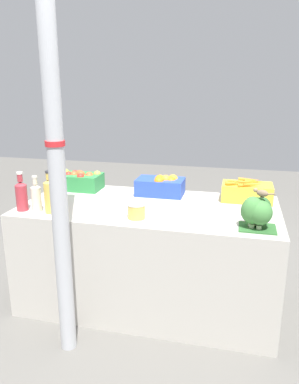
{
  "coord_description": "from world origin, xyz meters",
  "views": [
    {
      "loc": [
        0.61,
        -2.5,
        1.61
      ],
      "look_at": [
        0.0,
        0.0,
        0.87
      ],
      "focal_mm": 35.0,
      "sensor_mm": 36.0,
      "label": 1
    }
  ],
  "objects_px": {
    "juice_bottle_ruby": "(21,195)",
    "orange_crate": "(161,185)",
    "pickle_jar": "(136,211)",
    "sparrow_bird": "(262,193)",
    "carrot_crate": "(247,192)",
    "support_pole": "(56,164)",
    "broccoli_pile": "(256,212)",
    "juice_bottle_golden": "(50,195)",
    "juice_bottle_cloudy": "(36,197)",
    "apple_crate": "(79,180)"
  },
  "relations": [
    {
      "from": "juice_bottle_cloudy",
      "to": "apple_crate",
      "type": "bearing_deg",
      "value": 85.75
    },
    {
      "from": "support_pole",
      "to": "broccoli_pile",
      "type": "relative_size",
      "value": 10.76
    },
    {
      "from": "carrot_crate",
      "to": "pickle_jar",
      "type": "height_order",
      "value": "carrot_crate"
    },
    {
      "from": "apple_crate",
      "to": "juice_bottle_cloudy",
      "type": "height_order",
      "value": "juice_bottle_cloudy"
    },
    {
      "from": "orange_crate",
      "to": "pickle_jar",
      "type": "xyz_separation_m",
      "value": [
        -0.04,
        -0.57,
        -0.02
      ]
    },
    {
      "from": "orange_crate",
      "to": "juice_bottle_golden",
      "type": "xyz_separation_m",
      "value": [
        -0.64,
        -0.6,
        0.05
      ]
    },
    {
      "from": "orange_crate",
      "to": "support_pole",
      "type": "bearing_deg",
      "value": -113.09
    },
    {
      "from": "juice_bottle_golden",
      "to": "pickle_jar",
      "type": "relative_size",
      "value": 2.46
    },
    {
      "from": "support_pole",
      "to": "orange_crate",
      "type": "height_order",
      "value": "support_pole"
    },
    {
      "from": "carrot_crate",
      "to": "juice_bottle_golden",
      "type": "relative_size",
      "value": 1.26
    },
    {
      "from": "pickle_jar",
      "to": "sparrow_bird",
      "type": "xyz_separation_m",
      "value": [
        0.77,
        -0.02,
        0.18
      ]
    },
    {
      "from": "apple_crate",
      "to": "sparrow_bird",
      "type": "distance_m",
      "value": 1.55
    },
    {
      "from": "juice_bottle_cloudy",
      "to": "support_pole",
      "type": "bearing_deg",
      "value": -43.97
    },
    {
      "from": "broccoli_pile",
      "to": "juice_bottle_ruby",
      "type": "height_order",
      "value": "juice_bottle_ruby"
    },
    {
      "from": "pickle_jar",
      "to": "sparrow_bird",
      "type": "relative_size",
      "value": 0.91
    },
    {
      "from": "broccoli_pile",
      "to": "juice_bottle_cloudy",
      "type": "bearing_deg",
      "value": -178.86
    },
    {
      "from": "pickle_jar",
      "to": "juice_bottle_cloudy",
      "type": "bearing_deg",
      "value": -177.68
    },
    {
      "from": "orange_crate",
      "to": "juice_bottle_ruby",
      "type": "xyz_separation_m",
      "value": [
        -0.86,
        -0.6,
        0.04
      ]
    },
    {
      "from": "apple_crate",
      "to": "pickle_jar",
      "type": "xyz_separation_m",
      "value": [
        0.66,
        -0.57,
        -0.02
      ]
    },
    {
      "from": "juice_bottle_cloudy",
      "to": "juice_bottle_golden",
      "type": "bearing_deg",
      "value": -0.0
    },
    {
      "from": "juice_bottle_ruby",
      "to": "juice_bottle_cloudy",
      "type": "relative_size",
      "value": 1.09
    },
    {
      "from": "support_pole",
      "to": "sparrow_bird",
      "type": "distance_m",
      "value": 1.19
    },
    {
      "from": "support_pole",
      "to": "carrot_crate",
      "type": "relative_size",
      "value": 6.46
    },
    {
      "from": "carrot_crate",
      "to": "juice_bottle_cloudy",
      "type": "bearing_deg",
      "value": -156.8
    },
    {
      "from": "orange_crate",
      "to": "carrot_crate",
      "type": "height_order",
      "value": "same"
    },
    {
      "from": "broccoli_pile",
      "to": "juice_bottle_ruby",
      "type": "relative_size",
      "value": 0.81
    },
    {
      "from": "broccoli_pile",
      "to": "juice_bottle_cloudy",
      "type": "xyz_separation_m",
      "value": [
        -1.45,
        -0.03,
        -0.0
      ]
    },
    {
      "from": "juice_bottle_ruby",
      "to": "pickle_jar",
      "type": "distance_m",
      "value": 0.82
    },
    {
      "from": "juice_bottle_ruby",
      "to": "orange_crate",
      "type": "bearing_deg",
      "value": 35.09
    },
    {
      "from": "carrot_crate",
      "to": "juice_bottle_ruby",
      "type": "distance_m",
      "value": 1.63
    },
    {
      "from": "support_pole",
      "to": "sparrow_bird",
      "type": "xyz_separation_m",
      "value": [
        1.12,
        0.34,
        -0.18
      ]
    },
    {
      "from": "support_pole",
      "to": "juice_bottle_golden",
      "type": "distance_m",
      "value": 0.5
    },
    {
      "from": "juice_bottle_golden",
      "to": "pickle_jar",
      "type": "xyz_separation_m",
      "value": [
        0.6,
        0.03,
        -0.07
      ]
    },
    {
      "from": "carrot_crate",
      "to": "broccoli_pile",
      "type": "xyz_separation_m",
      "value": [
        0.05,
        -0.57,
        0.04
      ]
    },
    {
      "from": "apple_crate",
      "to": "juice_bottle_cloudy",
      "type": "xyz_separation_m",
      "value": [
        -0.04,
        -0.6,
        0.03
      ]
    },
    {
      "from": "support_pole",
      "to": "juice_bottle_cloudy",
      "type": "height_order",
      "value": "support_pole"
    },
    {
      "from": "support_pole",
      "to": "juice_bottle_cloudy",
      "type": "bearing_deg",
      "value": 136.03
    },
    {
      "from": "pickle_jar",
      "to": "broccoli_pile",
      "type": "bearing_deg",
      "value": 0.04
    },
    {
      "from": "juice_bottle_cloudy",
      "to": "pickle_jar",
      "type": "bearing_deg",
      "value": 2.32
    },
    {
      "from": "broccoli_pile",
      "to": "juice_bottle_golden",
      "type": "xyz_separation_m",
      "value": [
        -1.35,
        -0.03,
        0.02
      ]
    },
    {
      "from": "pickle_jar",
      "to": "sparrow_bird",
      "type": "bearing_deg",
      "value": -1.38
    },
    {
      "from": "juice_bottle_ruby",
      "to": "pickle_jar",
      "type": "relative_size",
      "value": 2.29
    },
    {
      "from": "support_pole",
      "to": "pickle_jar",
      "type": "distance_m",
      "value": 0.62
    },
    {
      "from": "juice_bottle_cloudy",
      "to": "juice_bottle_golden",
      "type": "height_order",
      "value": "juice_bottle_golden"
    },
    {
      "from": "juice_bottle_ruby",
      "to": "support_pole",
      "type": "bearing_deg",
      "value": -36.12
    },
    {
      "from": "apple_crate",
      "to": "broccoli_pile",
      "type": "bearing_deg",
      "value": -22.18
    },
    {
      "from": "juice_bottle_golden",
      "to": "carrot_crate",
      "type": "bearing_deg",
      "value": 24.85
    },
    {
      "from": "carrot_crate",
      "to": "juice_bottle_cloudy",
      "type": "height_order",
      "value": "juice_bottle_cloudy"
    },
    {
      "from": "carrot_crate",
      "to": "orange_crate",
      "type": "bearing_deg",
      "value": 179.92
    },
    {
      "from": "carrot_crate",
      "to": "juice_bottle_cloudy",
      "type": "relative_size",
      "value": 1.47
    }
  ]
}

